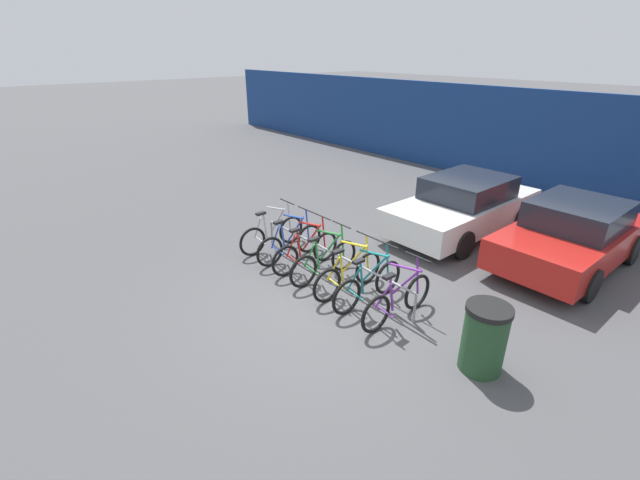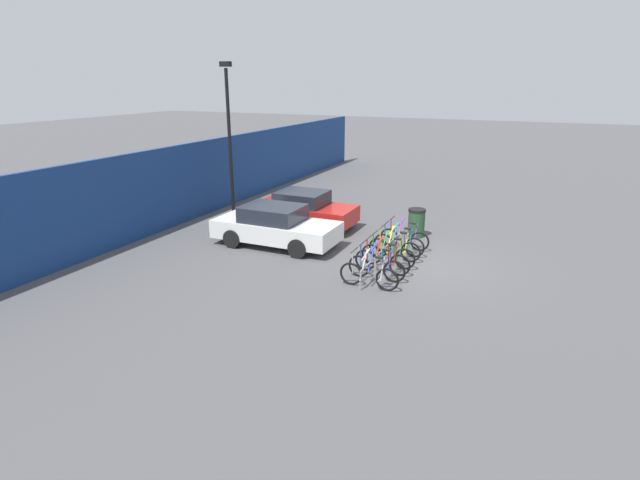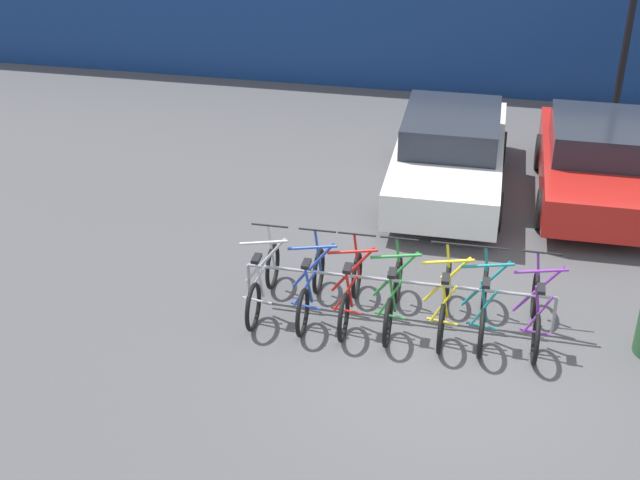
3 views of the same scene
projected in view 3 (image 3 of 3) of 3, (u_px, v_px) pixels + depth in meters
ground_plane at (442, 350)px, 11.51m from camera, size 120.00×120.00×0.00m
hoarding_wall at (484, 26)px, 18.82m from camera, size 36.00×0.16×3.08m
bike_rack at (398, 285)px, 11.96m from camera, size 4.21×0.04×0.57m
bicycle_silver at (263, 283)px, 12.20m from camera, size 0.68×1.71×1.05m
bicycle_blue at (311, 288)px, 12.09m from camera, size 0.68×1.71×1.05m
bicycle_red at (350, 293)px, 11.99m from camera, size 0.68×1.71×1.05m
bicycle_green at (393, 297)px, 11.89m from camera, size 0.68×1.71×1.05m
bicycle_yellow at (444, 303)px, 11.77m from camera, size 0.68×1.71×1.05m
bicycle_teal at (483, 307)px, 11.69m from camera, size 0.68×1.71×1.05m
bicycle_purple at (536, 313)px, 11.57m from camera, size 0.68×1.71×1.05m
car_white at (449, 153)px, 15.20m from camera, size 1.91×4.30×1.40m
car_red at (597, 163)px, 14.87m from camera, size 1.91×3.93×1.40m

